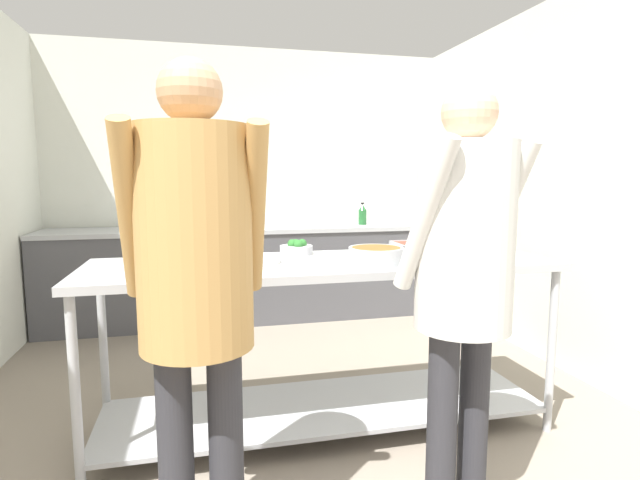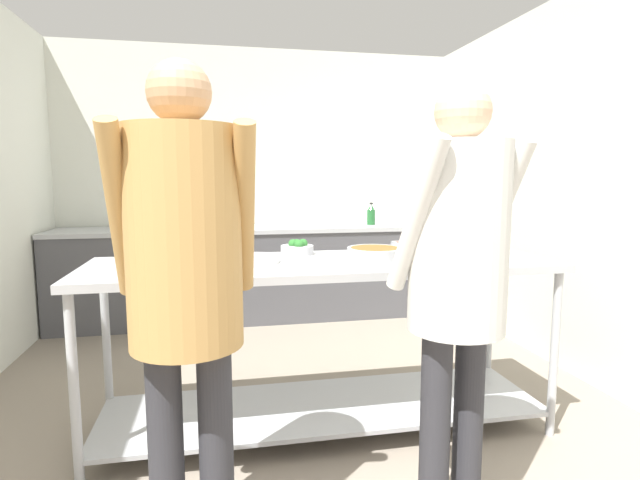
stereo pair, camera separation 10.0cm
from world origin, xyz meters
The scene contains 12 objects.
wall_rear centered at (0.00, 4.04, 1.32)m, with size 4.06×0.06×2.65m.
wall_right centered at (2.00, 2.02, 1.32)m, with size 0.06×4.16×2.65m.
back_counter centered at (0.00, 3.67, 0.45)m, with size 3.90×0.65×0.90m.
serving_counter centered at (0.11, 1.41, 0.63)m, with size 2.45×0.74×0.93m.
serving_tray_vegetables centered at (-0.64, 1.33, 0.96)m, with size 0.42×0.33×0.05m.
plate_stack centered at (-0.26, 1.43, 0.95)m, with size 0.27×0.27×0.04m.
broccoli_bowl centered at (0.01, 1.66, 0.97)m, with size 0.19×0.19×0.09m.
sauce_pan centered at (0.35, 1.27, 0.98)m, with size 0.43×0.29×0.08m.
serving_tray_roast centered at (0.83, 1.59, 0.96)m, with size 0.47×0.29×0.05m.
guest_serving_left centered at (-0.54, 0.57, 1.08)m, with size 0.47×0.38×1.75m.
guest_serving_right centered at (0.46, 0.60, 1.06)m, with size 0.53×0.42×1.72m.
water_bottle centered at (1.07, 3.66, 1.00)m, with size 0.08×0.08×0.22m.
Camera 2 is at (-0.43, -1.14, 1.38)m, focal length 28.00 mm.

